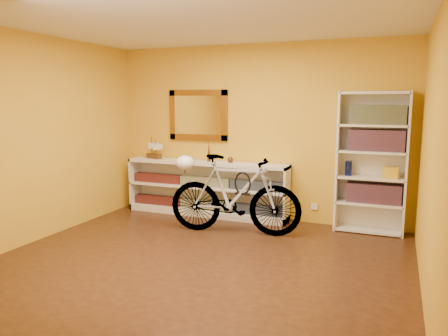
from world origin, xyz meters
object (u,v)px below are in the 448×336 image
at_px(bookcase, 371,163).
at_px(helmet, 185,163).
at_px(console_unit, 206,188).
at_px(bicycle, 235,195).

xyz_separation_m(bookcase, helmet, (-2.35, -0.85, -0.01)).
distance_m(console_unit, helmet, 0.97).
bearing_deg(console_unit, bicycle, -44.00).
height_order(console_unit, helmet, helmet).
bearing_deg(helmet, bicycle, 8.12).
distance_m(bookcase, bicycle, 1.87).
relative_size(bookcase, helmet, 7.39).
distance_m(console_unit, bicycle, 1.05).
distance_m(console_unit, bookcase, 2.47).
relative_size(console_unit, bookcase, 1.37).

